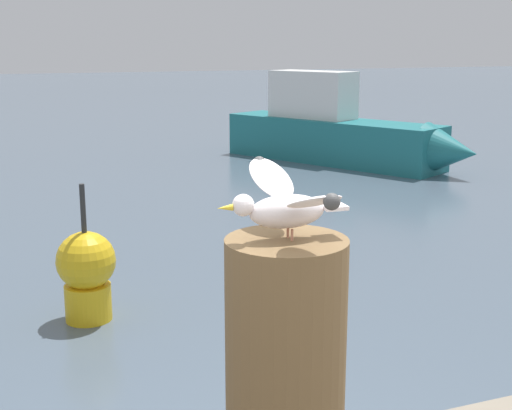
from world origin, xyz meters
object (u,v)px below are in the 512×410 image
at_px(boat_teal, 343,133).
at_px(mooring_post, 285,379).
at_px(channel_buoy, 87,272).
at_px(seagull, 286,202).

bearing_deg(boat_teal, mooring_post, -118.87).
xyz_separation_m(mooring_post, channel_buoy, (-0.00, 4.69, -1.11)).
distance_m(seagull, channel_buoy, 4.97).
height_order(mooring_post, seagull, seagull).
relative_size(boat_teal, channel_buoy, 4.33).
relative_size(mooring_post, seagull, 1.38).
bearing_deg(boat_teal, seagull, -118.89).
bearing_deg(mooring_post, seagull, 175.99).
height_order(boat_teal, channel_buoy, boat_teal).
relative_size(seagull, channel_buoy, 0.49).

